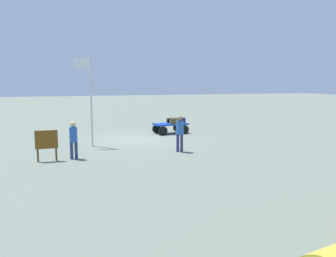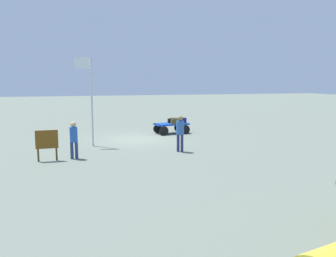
# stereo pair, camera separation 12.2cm
# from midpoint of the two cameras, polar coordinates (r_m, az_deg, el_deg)

# --- Properties ---
(ground_plane) EXTENTS (120.00, 120.00, 0.00)m
(ground_plane) POSITION_cam_midpoint_polar(r_m,az_deg,el_deg) (20.73, -5.44, -1.76)
(ground_plane) COLOR slate
(luggage_cart) EXTENTS (2.29, 1.48, 0.68)m
(luggage_cart) POSITION_cam_midpoint_polar(r_m,az_deg,el_deg) (22.76, 0.20, 0.40)
(luggage_cart) COLOR #0E3BAE
(luggage_cart) RESTS_ON ground
(suitcase_olive) EXTENTS (0.49, 0.38, 0.33)m
(suitcase_olive) POSITION_cam_midpoint_polar(r_m,az_deg,el_deg) (22.42, 0.80, 1.20)
(suitcase_olive) COLOR #3E391B
(suitcase_olive) RESTS_ON luggage_cart
(suitcase_maroon) EXTENTS (0.56, 0.45, 0.32)m
(suitcase_maroon) POSITION_cam_midpoint_polar(r_m,az_deg,el_deg) (23.00, 0.69, 1.35)
(suitcase_maroon) COLOR black
(suitcase_maroon) RESTS_ON luggage_cart
(suitcase_grey) EXTENTS (0.51, 0.37, 0.28)m
(suitcase_grey) POSITION_cam_midpoint_polar(r_m,az_deg,el_deg) (23.07, 0.27, 1.32)
(suitcase_grey) COLOR black
(suitcase_grey) RESTS_ON luggage_cart
(suitcase_navy) EXTENTS (0.69, 0.50, 0.32)m
(suitcase_navy) POSITION_cam_midpoint_polar(r_m,az_deg,el_deg) (23.06, 1.85, 1.37)
(suitcase_navy) COLOR navy
(suitcase_navy) RESTS_ON luggage_cart
(worker_lead) EXTENTS (0.53, 0.53, 1.79)m
(worker_lead) POSITION_cam_midpoint_polar(r_m,az_deg,el_deg) (16.85, 1.74, -0.27)
(worker_lead) COLOR navy
(worker_lead) RESTS_ON ground
(worker_trailing) EXTENTS (0.37, 0.37, 1.68)m
(worker_trailing) POSITION_cam_midpoint_polar(r_m,az_deg,el_deg) (15.90, -15.54, -1.42)
(worker_trailing) COLOR navy
(worker_trailing) RESTS_ON ground
(flagpole) EXTENTS (0.88, 0.20, 4.75)m
(flagpole) POSITION_cam_midpoint_polar(r_m,az_deg,el_deg) (18.58, -13.07, 5.66)
(flagpole) COLOR silver
(flagpole) RESTS_ON ground
(signboard) EXTENTS (0.94, 0.09, 1.36)m
(signboard) POSITION_cam_midpoint_polar(r_m,az_deg,el_deg) (15.81, -19.61, -2.06)
(signboard) COLOR #4C3319
(signboard) RESTS_ON ground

